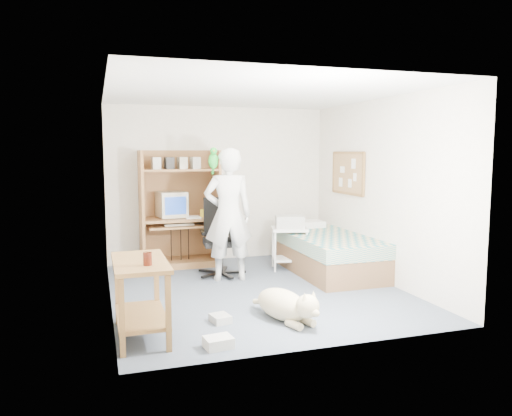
# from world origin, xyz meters

# --- Properties ---
(floor) EXTENTS (4.00, 4.00, 0.00)m
(floor) POSITION_xyz_m (0.00, 0.00, 0.00)
(floor) COLOR #4C5667
(floor) RESTS_ON ground
(wall_back) EXTENTS (3.60, 0.02, 2.50)m
(wall_back) POSITION_xyz_m (0.00, 2.00, 1.25)
(wall_back) COLOR silver
(wall_back) RESTS_ON floor
(wall_right) EXTENTS (0.02, 4.00, 2.50)m
(wall_right) POSITION_xyz_m (1.80, 0.00, 1.25)
(wall_right) COLOR silver
(wall_right) RESTS_ON floor
(wall_left) EXTENTS (0.02, 4.00, 2.50)m
(wall_left) POSITION_xyz_m (-1.80, 0.00, 1.25)
(wall_left) COLOR silver
(wall_left) RESTS_ON floor
(ceiling) EXTENTS (3.60, 4.00, 0.02)m
(ceiling) POSITION_xyz_m (0.00, 0.00, 2.50)
(ceiling) COLOR white
(ceiling) RESTS_ON wall_back
(computer_hutch) EXTENTS (1.20, 0.63, 1.80)m
(computer_hutch) POSITION_xyz_m (-0.70, 1.74, 0.82)
(computer_hutch) COLOR brown
(computer_hutch) RESTS_ON floor
(bed) EXTENTS (1.02, 2.02, 0.66)m
(bed) POSITION_xyz_m (1.30, 0.62, 0.29)
(bed) COLOR brown
(bed) RESTS_ON floor
(side_desk) EXTENTS (0.50, 1.00, 0.75)m
(side_desk) POSITION_xyz_m (-1.55, -1.20, 0.49)
(side_desk) COLOR brown
(side_desk) RESTS_ON floor
(corkboard) EXTENTS (0.04, 0.94, 0.66)m
(corkboard) POSITION_xyz_m (1.77, 0.90, 1.45)
(corkboard) COLOR olive
(corkboard) RESTS_ON wall_right
(office_chair) EXTENTS (0.62, 0.62, 1.10)m
(office_chair) POSITION_xyz_m (-0.24, 0.94, 0.39)
(office_chair) COLOR black
(office_chair) RESTS_ON floor
(person) EXTENTS (0.71, 0.51, 1.83)m
(person) POSITION_xyz_m (-0.20, 0.63, 0.92)
(person) COLOR silver
(person) RESTS_ON floor
(parrot) EXTENTS (0.13, 0.24, 0.37)m
(parrot) POSITION_xyz_m (-0.40, 0.64, 1.68)
(parrot) COLOR #127F23
(parrot) RESTS_ON person
(dog) EXTENTS (0.56, 1.03, 0.40)m
(dog) POSITION_xyz_m (-0.06, -1.20, 0.17)
(dog) COLOR #C5B284
(dog) RESTS_ON floor
(printer_cart) EXTENTS (0.62, 0.55, 0.64)m
(printer_cart) POSITION_xyz_m (0.84, 0.95, 0.42)
(printer_cart) COLOR white
(printer_cart) RESTS_ON floor
(printer) EXTENTS (0.49, 0.42, 0.18)m
(printer) POSITION_xyz_m (0.84, 0.95, 0.73)
(printer) COLOR #A5A5A1
(printer) RESTS_ON printer_cart
(crt_monitor) EXTENTS (0.47, 0.49, 0.39)m
(crt_monitor) POSITION_xyz_m (-0.82, 1.75, 0.97)
(crt_monitor) COLOR beige
(crt_monitor) RESTS_ON computer_hutch
(keyboard) EXTENTS (0.45, 0.17, 0.03)m
(keyboard) POSITION_xyz_m (-0.74, 1.58, 0.67)
(keyboard) COLOR beige
(keyboard) RESTS_ON computer_hutch
(pencil_cup) EXTENTS (0.08, 0.08, 0.12)m
(pencil_cup) POSITION_xyz_m (-0.35, 1.65, 0.82)
(pencil_cup) COLOR yellow
(pencil_cup) RESTS_ON computer_hutch
(drink_glass) EXTENTS (0.08, 0.08, 0.12)m
(drink_glass) POSITION_xyz_m (-1.50, -1.43, 0.81)
(drink_glass) COLOR #3E1309
(drink_glass) RESTS_ON side_desk
(floor_box_a) EXTENTS (0.27, 0.23, 0.10)m
(floor_box_a) POSITION_xyz_m (-0.91, -1.70, 0.05)
(floor_box_a) COLOR silver
(floor_box_a) RESTS_ON floor
(floor_box_b) EXTENTS (0.22, 0.25, 0.08)m
(floor_box_b) POSITION_xyz_m (-0.73, -1.04, 0.04)
(floor_box_b) COLOR #AFAFAA
(floor_box_b) RESTS_ON floor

